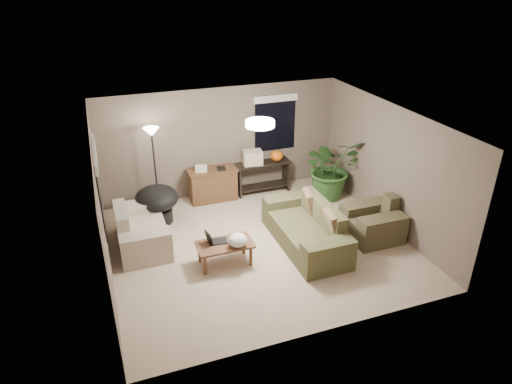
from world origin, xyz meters
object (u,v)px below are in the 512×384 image
object	(u,v)px
houseplant	(331,174)
cat_scratching_post	(369,212)
armchair	(373,223)
desk	(213,185)
papasan_chair	(157,202)
console_table	(263,175)
coffee_table	(225,246)
main_sofa	(307,231)
loveseat	(140,232)
floor_lamp	(152,142)

from	to	relation	value
houseplant	cat_scratching_post	world-z (taller)	houseplant
armchair	cat_scratching_post	xyz separation A→B (m)	(0.27, 0.55, -0.08)
desk	papasan_chair	distance (m)	1.48
console_table	papasan_chair	xyz separation A→B (m)	(-2.56, -0.60, 0.03)
console_table	cat_scratching_post	world-z (taller)	console_table
coffee_table	papasan_chair	bearing A→B (deg)	114.80
armchair	coffee_table	world-z (taller)	armchair
armchair	desk	bearing A→B (deg)	134.10
main_sofa	console_table	size ratio (longest dim) A/B	1.69
loveseat	console_table	world-z (taller)	loveseat
main_sofa	desk	bearing A→B (deg)	116.33
main_sofa	floor_lamp	world-z (taller)	floor_lamp
armchair	console_table	world-z (taller)	armchair
armchair	console_table	size ratio (longest dim) A/B	0.77
loveseat	main_sofa	bearing A→B (deg)	-19.07
console_table	houseplant	bearing A→B (deg)	-28.65
coffee_table	cat_scratching_post	world-z (taller)	cat_scratching_post
loveseat	coffee_table	distance (m)	1.76
desk	papasan_chair	size ratio (longest dim) A/B	0.98
main_sofa	floor_lamp	bearing A→B (deg)	136.84
coffee_table	papasan_chair	world-z (taller)	papasan_chair
main_sofa	console_table	xyz separation A→B (m)	(0.00, 2.44, 0.14)
loveseat	houseplant	xyz separation A→B (m)	(4.40, 0.64, 0.27)
desk	floor_lamp	world-z (taller)	floor_lamp
loveseat	papasan_chair	xyz separation A→B (m)	(0.46, 0.80, 0.17)
coffee_table	floor_lamp	xyz separation A→B (m)	(-0.81, 2.40, 1.24)
console_table	floor_lamp	distance (m)	2.73
loveseat	coffee_table	xyz separation A→B (m)	(1.35, -1.13, 0.06)
console_table	armchair	bearing A→B (deg)	-63.02
cat_scratching_post	console_table	bearing A→B (deg)	127.80
main_sofa	floor_lamp	distance (m)	3.63
main_sofa	console_table	distance (m)	2.44
armchair	papasan_chair	distance (m)	4.40
floor_lamp	cat_scratching_post	xyz separation A→B (m)	(4.08, -1.95, -1.38)
desk	console_table	bearing A→B (deg)	-0.08
loveseat	papasan_chair	world-z (taller)	loveseat
cat_scratching_post	armchair	bearing A→B (deg)	-115.95
armchair	cat_scratching_post	bearing A→B (deg)	64.05
desk	cat_scratching_post	xyz separation A→B (m)	(2.82, -2.07, -0.16)
coffee_table	floor_lamp	world-z (taller)	floor_lamp
coffee_table	desk	world-z (taller)	desk
console_table	cat_scratching_post	bearing A→B (deg)	-52.20
desk	cat_scratching_post	world-z (taller)	desk
desk	console_table	distance (m)	1.21
coffee_table	console_table	xyz separation A→B (m)	(1.67, 2.53, 0.08)
coffee_table	main_sofa	bearing A→B (deg)	2.96
cat_scratching_post	main_sofa	bearing A→B (deg)	-167.18
papasan_chair	loveseat	bearing A→B (deg)	-119.72
main_sofa	cat_scratching_post	size ratio (longest dim) A/B	4.40
coffee_table	desk	bearing A→B (deg)	79.75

